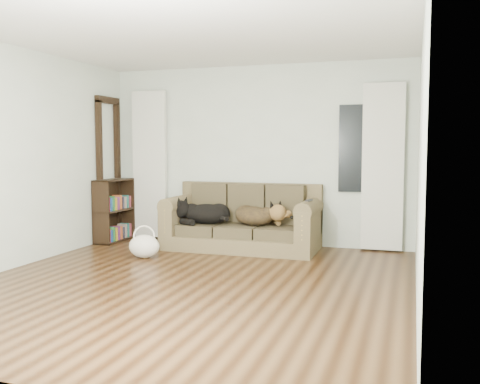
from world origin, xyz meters
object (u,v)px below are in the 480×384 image
(sofa, at_px, (241,217))
(bookshelf, at_px, (114,208))
(tote_bag, at_px, (144,245))
(dog_black_lab, at_px, (204,214))
(dog_shepherd, at_px, (257,215))

(sofa, distance_m, bookshelf, 2.03)
(tote_bag, distance_m, bookshelf, 1.44)
(dog_black_lab, bearing_deg, tote_bag, -117.75)
(dog_black_lab, distance_m, bookshelf, 1.51)
(dog_black_lab, xyz_separation_m, dog_shepherd, (0.75, 0.07, 0.01))
(bookshelf, bearing_deg, dog_black_lab, -12.16)
(tote_bag, bearing_deg, sofa, 43.14)
(tote_bag, relative_size, bookshelf, 0.44)
(dog_shepherd, bearing_deg, tote_bag, 68.58)
(dog_black_lab, height_order, bookshelf, bookshelf)
(dog_shepherd, relative_size, bookshelf, 0.69)
(dog_black_lab, bearing_deg, sofa, 12.09)
(dog_black_lab, bearing_deg, dog_shepherd, 7.01)
(sofa, xyz_separation_m, bookshelf, (-2.03, 0.02, 0.05))
(dog_shepherd, bearing_deg, bookshelf, 30.93)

